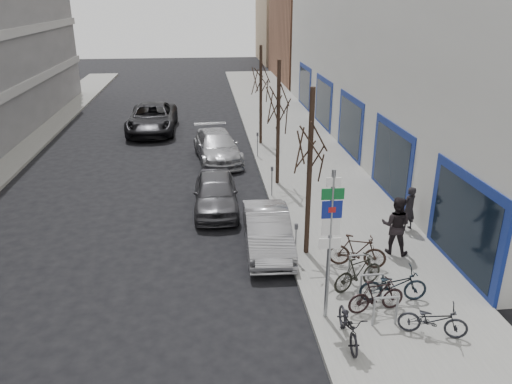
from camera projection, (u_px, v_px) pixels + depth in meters
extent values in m
plane|color=black|center=(233.00, 327.00, 12.83)|extent=(120.00, 120.00, 0.00)
cube|color=slate|center=(319.00, 183.00, 22.49)|extent=(5.00, 70.00, 0.15)
cube|color=brown|center=(337.00, 38.00, 49.62)|extent=(12.00, 14.00, 8.00)
cube|color=#937A5B|center=(311.00, 24.00, 63.36)|extent=(13.00, 12.00, 9.00)
cylinder|color=gray|center=(329.00, 250.00, 12.29)|extent=(0.10, 0.10, 4.20)
cube|color=white|center=(334.00, 182.00, 11.60)|extent=(0.35, 0.03, 0.22)
cube|color=#0C5926|center=(333.00, 194.00, 11.71)|extent=(0.55, 0.03, 0.28)
cube|color=navy|center=(332.00, 210.00, 11.86)|extent=(0.50, 0.03, 0.45)
cube|color=maroon|center=(332.00, 210.00, 11.85)|extent=(0.18, 0.02, 0.14)
cube|color=white|center=(331.00, 227.00, 12.02)|extent=(0.45, 0.03, 0.45)
cube|color=white|center=(330.00, 243.00, 12.19)|extent=(0.55, 0.03, 0.28)
cylinder|color=gray|center=(374.00, 312.00, 12.51)|extent=(0.06, 0.06, 0.80)
cylinder|color=gray|center=(397.00, 310.00, 12.56)|extent=(0.06, 0.06, 0.80)
cylinder|color=gray|center=(387.00, 298.00, 12.39)|extent=(0.60, 0.06, 0.06)
cylinder|color=gray|center=(360.00, 288.00, 13.52)|extent=(0.06, 0.06, 0.80)
cylinder|color=gray|center=(382.00, 287.00, 13.58)|extent=(0.06, 0.06, 0.80)
cylinder|color=gray|center=(372.00, 275.00, 13.41)|extent=(0.60, 0.06, 0.06)
cylinder|color=gray|center=(349.00, 268.00, 14.54)|extent=(0.06, 0.06, 0.80)
cylinder|color=gray|center=(369.00, 266.00, 14.60)|extent=(0.06, 0.06, 0.80)
cylinder|color=gray|center=(360.00, 255.00, 14.42)|extent=(0.60, 0.06, 0.06)
cylinder|color=black|center=(309.00, 177.00, 15.31)|extent=(0.16, 0.16, 5.50)
cylinder|color=black|center=(278.00, 126.00, 21.32)|extent=(0.16, 0.16, 5.50)
cylinder|color=black|center=(261.00, 97.00, 27.33)|extent=(0.16, 0.16, 5.50)
cylinder|color=gray|center=(296.00, 245.00, 15.55)|extent=(0.05, 0.05, 1.10)
cube|color=#3F3F44|center=(296.00, 226.00, 15.32)|extent=(0.10, 0.08, 0.18)
cylinder|color=gray|center=(272.00, 183.00, 20.64)|extent=(0.05, 0.05, 1.10)
cube|color=#3F3F44|center=(272.00, 169.00, 20.41)|extent=(0.10, 0.08, 0.18)
cylinder|color=gray|center=(258.00, 146.00, 25.73)|extent=(0.05, 0.05, 1.10)
cube|color=#3F3F44|center=(258.00, 134.00, 25.50)|extent=(0.10, 0.08, 0.18)
imported|color=black|center=(349.00, 322.00, 11.91)|extent=(0.56, 1.71, 1.03)
imported|color=black|center=(376.00, 295.00, 13.04)|extent=(1.65, 0.71, 0.97)
imported|color=black|center=(394.00, 282.00, 13.48)|extent=(1.89, 0.66, 1.14)
imported|color=black|center=(358.00, 272.00, 14.08)|extent=(1.76, 1.14, 1.03)
imported|color=black|center=(433.00, 317.00, 12.12)|extent=(1.73, 1.04, 1.01)
imported|color=black|center=(357.00, 251.00, 15.20)|extent=(1.86, 1.07, 1.08)
imported|color=#9D9DA2|center=(267.00, 231.00, 16.50)|extent=(1.55, 4.18, 1.36)
imported|color=#46454A|center=(216.00, 193.00, 19.58)|extent=(1.75, 4.24, 1.44)
imported|color=#9B9CA0|center=(217.00, 146.00, 25.55)|extent=(2.68, 5.28, 1.47)
imported|color=black|center=(152.00, 118.00, 30.91)|extent=(2.90, 6.16, 1.70)
imported|color=black|center=(409.00, 208.00, 17.55)|extent=(0.70, 0.61, 1.61)
imported|color=black|center=(396.00, 225.00, 15.90)|extent=(0.86, 0.76, 1.95)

